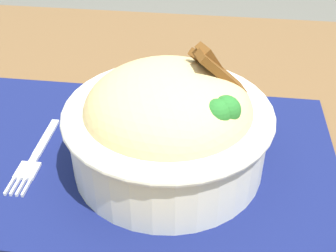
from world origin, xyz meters
TOP-DOWN VIEW (x-y plane):
  - table at (0.00, 0.00)m, footprint 1.06×0.88m
  - placemat at (0.02, -0.00)m, footprint 0.47×0.29m
  - bowl at (-0.03, 0.01)m, footprint 0.23×0.23m
  - fork at (0.12, 0.02)m, footprint 0.02×0.13m

SIDE VIEW (x-z plane):
  - table at x=0.00m, z-range 0.28..0.99m
  - placemat at x=0.02m, z-range 0.71..0.72m
  - fork at x=0.12m, z-range 0.72..0.72m
  - bowl at x=-0.03m, z-range 0.70..0.84m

